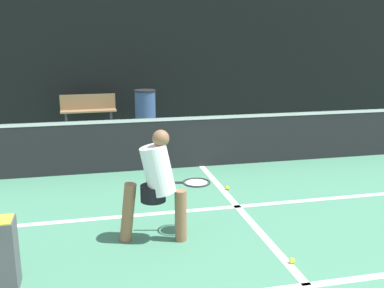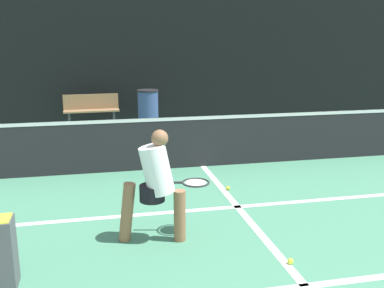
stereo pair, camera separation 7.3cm
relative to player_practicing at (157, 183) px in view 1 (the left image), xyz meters
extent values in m
cube|color=white|center=(1.27, -1.33, -0.72)|extent=(11.00, 0.10, 0.01)
cube|color=white|center=(1.27, 0.81, -0.72)|extent=(8.25, 0.10, 0.01)
cube|color=white|center=(1.27, 0.79, -0.72)|extent=(0.10, 4.23, 0.01)
cube|color=#232326|center=(1.27, 2.90, -0.25)|extent=(11.00, 0.02, 0.95)
cube|color=white|center=(1.27, 2.90, 0.20)|extent=(11.00, 0.03, 0.06)
cube|color=black|center=(1.27, 7.85, 1.00)|extent=(24.00, 0.06, 3.45)
cylinder|color=#8C6042|center=(0.26, -0.06, -0.41)|extent=(0.14, 0.14, 0.62)
cylinder|color=#8C6042|center=(-0.34, 0.07, -0.37)|extent=(0.25, 0.18, 0.72)
cylinder|color=black|center=(-0.05, 0.00, -0.13)|extent=(0.30, 0.30, 0.19)
cylinder|color=white|center=(0.01, -0.01, 0.16)|extent=(0.42, 0.34, 0.63)
sphere|color=#8C6042|center=(0.05, -0.02, 0.53)|extent=(0.19, 0.19, 0.19)
cylinder|color=#262628|center=(0.20, 0.19, -0.08)|extent=(0.30, 0.09, 0.03)
torus|color=#262628|center=(0.50, 0.13, -0.08)|extent=(0.41, 0.41, 0.02)
cylinder|color=beige|center=(0.50, 0.13, -0.08)|extent=(0.31, 0.31, 0.01)
sphere|color=#D1E033|center=(1.34, 1.53, -0.69)|extent=(0.07, 0.07, 0.07)
sphere|color=#D1E033|center=(1.31, -0.89, -0.69)|extent=(0.07, 0.07, 0.07)
cube|color=#4C4C51|center=(-1.61, -0.70, -0.37)|extent=(0.28, 0.28, 0.70)
cube|color=olive|center=(-0.75, 7.11, -0.28)|extent=(1.45, 0.40, 0.04)
cube|color=olive|center=(-0.76, 7.29, -0.07)|extent=(1.44, 0.08, 0.42)
cube|color=#333338|center=(-1.33, 7.09, -0.50)|extent=(0.06, 0.32, 0.44)
cube|color=#333338|center=(-0.18, 7.13, -0.50)|extent=(0.06, 0.32, 0.44)
cylinder|color=#384C7F|center=(0.72, 6.88, -0.25)|extent=(0.54, 0.54, 0.94)
cylinder|color=black|center=(0.72, 6.88, 0.24)|extent=(0.57, 0.57, 0.04)
cube|color=#B7B7BC|center=(4.61, 10.16, -0.30)|extent=(1.71, 4.10, 0.85)
cube|color=#1E2328|center=(4.61, 9.96, 0.41)|extent=(1.43, 2.46, 0.57)
cylinder|color=black|center=(5.38, 11.48, -0.42)|extent=(0.18, 0.60, 0.60)
cylinder|color=black|center=(5.38, 8.85, -0.42)|extent=(0.18, 0.60, 0.60)
cylinder|color=brown|center=(7.58, 12.78, 0.93)|extent=(0.28, 0.28, 3.31)
cube|color=gray|center=(1.27, 21.58, 2.62)|extent=(36.00, 2.40, 6.69)
camera|label=1|loc=(-0.71, -4.91, 1.66)|focal=42.00mm
camera|label=2|loc=(-0.64, -4.93, 1.66)|focal=42.00mm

